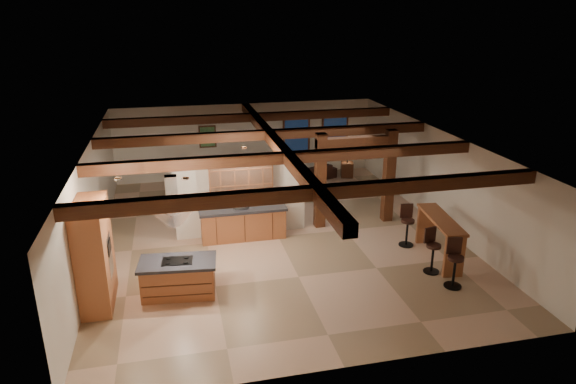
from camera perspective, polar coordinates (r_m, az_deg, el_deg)
The scene contains 23 objects.
ground at distance 15.09m, azimuth -1.10°, elevation -4.97°, with size 12.00×12.00×0.00m, color tan.
room_walls at distance 14.45m, azimuth -1.15°, elevation 1.47°, with size 12.00×12.00×12.00m.
ceiling_beams at distance 14.17m, azimuth -1.18°, elevation 5.24°, with size 10.00×12.00×0.28m.
timber_posts at distance 15.58m, azimuth 7.51°, elevation 2.59°, with size 2.50×0.30×2.90m.
partition_wall at distance 14.98m, azimuth -5.27°, elevation -0.70°, with size 3.80×0.18×2.20m, color beige.
pantry_cabinet at distance 12.12m, azimuth -20.70°, elevation -6.51°, with size 0.67×1.60×2.40m.
back_counter at distance 14.85m, azimuth -4.99°, elevation -3.47°, with size 2.50×0.66×0.94m.
upper_display_cabinet at distance 14.56m, azimuth -5.26°, elevation 1.82°, with size 1.80×0.36×0.95m.
range_hood at distance 11.70m, azimuth -12.53°, elevation -3.46°, with size 1.10×1.10×1.40m.
back_windows at distance 20.72m, azimuth 3.09°, elevation 6.24°, with size 2.70×0.07×1.70m.
framed_art at distance 19.96m, azimuth -8.93°, elevation 6.09°, with size 0.65×0.05×0.85m.
recessed_cans at distance 12.01m, azimuth -11.19°, elevation 2.76°, with size 3.16×2.46×0.03m.
kitchen_island at distance 12.28m, azimuth -12.07°, elevation -9.25°, with size 1.84×1.12×0.87m.
dining_table at distance 17.60m, azimuth -5.33°, elevation -0.24°, with size 1.87×1.04×0.66m, color #401710.
sofa at distance 20.04m, azimuth 2.59°, elevation 2.18°, with size 1.97×0.77×0.58m, color black.
microwave at distance 14.63m, azimuth -5.22°, elevation -1.42°, with size 0.39×0.26×0.21m, color #B5B6BA.
bar_counter at distance 14.08m, azimuth 16.52°, elevation -4.22°, with size 0.83×2.27×1.16m.
side_table at distance 20.50m, azimuth 6.57°, elevation 2.49°, with size 0.47×0.47×0.58m, color #3B150E.
table_lamp at distance 20.36m, azimuth 6.62°, elevation 3.92°, with size 0.29×0.29×0.34m.
bar_stool_a at distance 12.89m, azimuth 18.01°, elevation -7.50°, with size 0.42×0.44×1.20m.
bar_stool_b at distance 13.42m, azimuth 15.72°, elevation -6.25°, with size 0.41×0.43×1.16m.
bar_stool_c at distance 14.73m, azimuth 13.08°, elevation -3.60°, with size 0.41×0.42×1.18m.
dining_chairs at distance 17.51m, azimuth -5.36°, elevation 0.65°, with size 2.36×2.36×1.22m.
Camera 1 is at (-2.79, -13.45, 6.26)m, focal length 32.00 mm.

